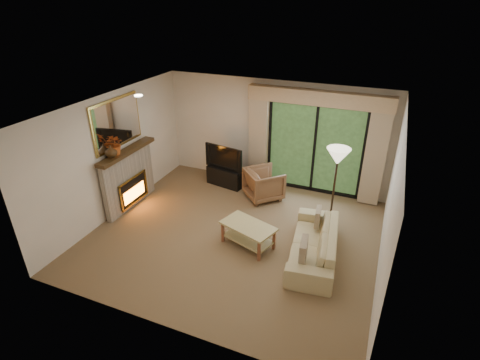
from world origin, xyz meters
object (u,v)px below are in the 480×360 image
at_px(media_console, 226,176).
at_px(armchair, 264,184).
at_px(sofa, 314,243).
at_px(coffee_table, 248,235).

xyz_separation_m(media_console, armchair, (1.09, -0.29, 0.13)).
height_order(media_console, armchair, armchair).
xyz_separation_m(armchair, sofa, (1.56, -1.73, -0.07)).
bearing_deg(media_console, coffee_table, -46.37).
distance_m(media_console, coffee_table, 2.59).
height_order(media_console, sofa, sofa).
height_order(armchair, sofa, armchair).
distance_m(sofa, coffee_table, 1.24).
bearing_deg(sofa, media_console, -134.32).
height_order(media_console, coffee_table, media_console).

